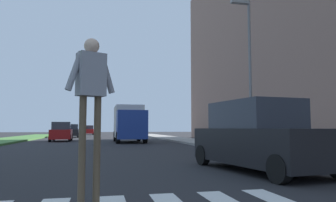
{
  "coord_description": "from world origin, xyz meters",
  "views": [
    {
      "loc": [
        0.68,
        3.72,
        1.2
      ],
      "look_at": [
        4.09,
        19.49,
        2.57
      ],
      "focal_mm": 33.91,
      "sensor_mm": 36.0,
      "label": 1
    }
  ],
  "objects_px": {
    "street_lamp_right": "(248,60)",
    "suv_crossing": "(258,137)",
    "sedan_distant": "(72,131)",
    "sedan_far_horizon": "(89,130)",
    "truck_box_delivery": "(129,123)",
    "sedan_midblock": "(61,132)",
    "pedestrian_performer": "(91,95)"
  },
  "relations": [
    {
      "from": "sedan_midblock",
      "to": "sedan_far_horizon",
      "type": "bearing_deg",
      "value": 86.85
    },
    {
      "from": "sedan_distant",
      "to": "sedan_far_horizon",
      "type": "distance_m",
      "value": 15.97
    },
    {
      "from": "pedestrian_performer",
      "to": "sedan_distant",
      "type": "xyz_separation_m",
      "value": [
        -3.3,
        37.96,
        -0.89
      ]
    },
    {
      "from": "pedestrian_performer",
      "to": "sedan_midblock",
      "type": "height_order",
      "value": "pedestrian_performer"
    },
    {
      "from": "sedan_far_horizon",
      "to": "truck_box_delivery",
      "type": "bearing_deg",
      "value": -82.26
    },
    {
      "from": "truck_box_delivery",
      "to": "sedan_far_horizon",
      "type": "bearing_deg",
      "value": 97.74
    },
    {
      "from": "street_lamp_right",
      "to": "sedan_midblock",
      "type": "height_order",
      "value": "street_lamp_right"
    },
    {
      "from": "suv_crossing",
      "to": "pedestrian_performer",
      "type": "bearing_deg",
      "value": -141.32
    },
    {
      "from": "pedestrian_performer",
      "to": "sedan_distant",
      "type": "bearing_deg",
      "value": 94.97
    },
    {
      "from": "street_lamp_right",
      "to": "pedestrian_performer",
      "type": "distance_m",
      "value": 12.6
    },
    {
      "from": "suv_crossing",
      "to": "sedan_midblock",
      "type": "distance_m",
      "value": 23.46
    },
    {
      "from": "suv_crossing",
      "to": "sedan_midblock",
      "type": "relative_size",
      "value": 1.13
    },
    {
      "from": "sedan_distant",
      "to": "sedan_far_horizon",
      "type": "height_order",
      "value": "sedan_distant"
    },
    {
      "from": "truck_box_delivery",
      "to": "sedan_distant",
      "type": "bearing_deg",
      "value": 110.72
    },
    {
      "from": "suv_crossing",
      "to": "truck_box_delivery",
      "type": "xyz_separation_m",
      "value": [
        -1.93,
        18.73,
        0.7
      ]
    },
    {
      "from": "street_lamp_right",
      "to": "suv_crossing",
      "type": "relative_size",
      "value": 1.56
    },
    {
      "from": "truck_box_delivery",
      "to": "suv_crossing",
      "type": "bearing_deg",
      "value": -84.13
    },
    {
      "from": "pedestrian_performer",
      "to": "sedan_far_horizon",
      "type": "height_order",
      "value": "pedestrian_performer"
    },
    {
      "from": "street_lamp_right",
      "to": "sedan_far_horizon",
      "type": "xyz_separation_m",
      "value": [
        -9.04,
        44.05,
        -3.83
      ]
    },
    {
      "from": "street_lamp_right",
      "to": "pedestrian_performer",
      "type": "height_order",
      "value": "street_lamp_right"
    },
    {
      "from": "sedan_distant",
      "to": "truck_box_delivery",
      "type": "distance_m",
      "value": 16.7
    },
    {
      "from": "street_lamp_right",
      "to": "sedan_distant",
      "type": "xyz_separation_m",
      "value": [
        -10.66,
        28.16,
        -3.82
      ]
    },
    {
      "from": "street_lamp_right",
      "to": "truck_box_delivery",
      "type": "height_order",
      "value": "street_lamp_right"
    },
    {
      "from": "street_lamp_right",
      "to": "sedan_far_horizon",
      "type": "distance_m",
      "value": 45.13
    },
    {
      "from": "street_lamp_right",
      "to": "pedestrian_performer",
      "type": "relative_size",
      "value": 3.01
    },
    {
      "from": "pedestrian_performer",
      "to": "sedan_far_horizon",
      "type": "bearing_deg",
      "value": 91.79
    },
    {
      "from": "sedan_midblock",
      "to": "sedan_distant",
      "type": "relative_size",
      "value": 0.91
    },
    {
      "from": "pedestrian_performer",
      "to": "sedan_distant",
      "type": "height_order",
      "value": "pedestrian_performer"
    },
    {
      "from": "suv_crossing",
      "to": "truck_box_delivery",
      "type": "distance_m",
      "value": 18.84
    },
    {
      "from": "suv_crossing",
      "to": "sedan_distant",
      "type": "height_order",
      "value": "suv_crossing"
    },
    {
      "from": "sedan_distant",
      "to": "sedan_far_horizon",
      "type": "relative_size",
      "value": 1.14
    },
    {
      "from": "sedan_far_horizon",
      "to": "truck_box_delivery",
      "type": "xyz_separation_m",
      "value": [
        4.28,
        -31.48,
        0.87
      ]
    }
  ]
}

